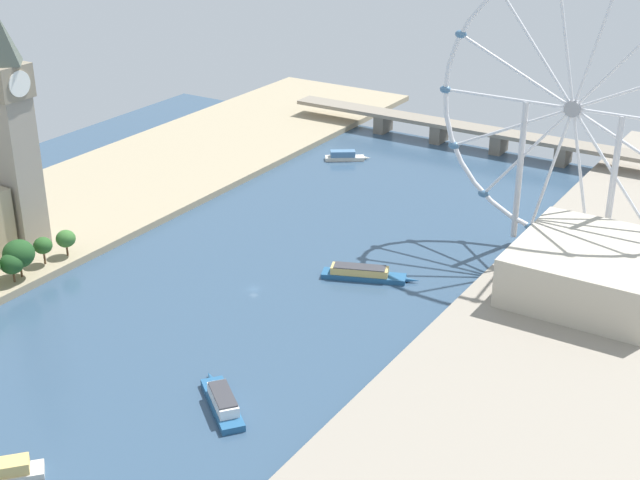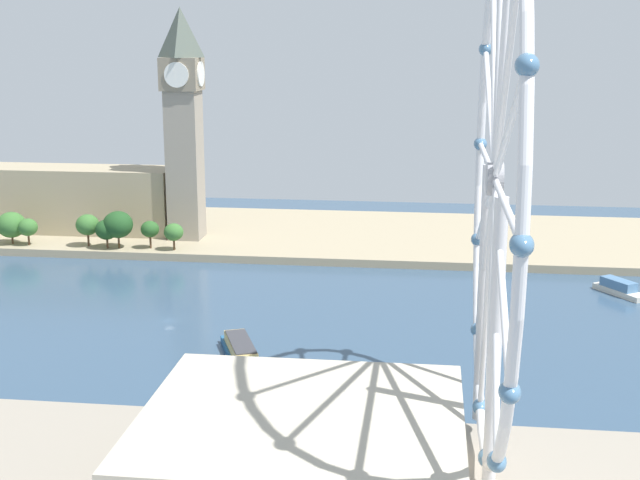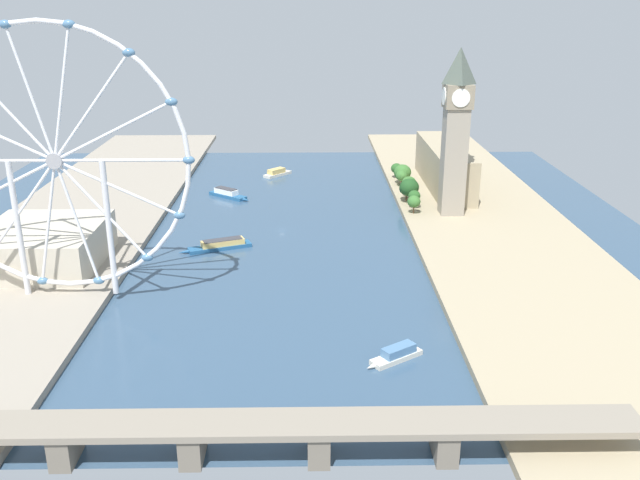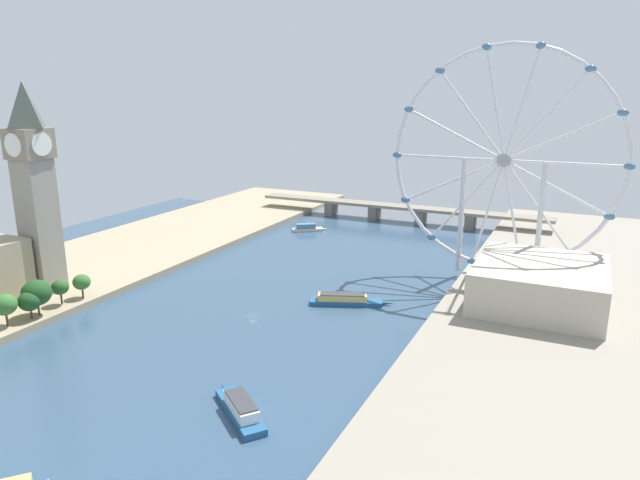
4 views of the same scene
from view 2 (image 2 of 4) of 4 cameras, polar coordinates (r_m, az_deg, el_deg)
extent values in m
plane|color=#334C66|center=(274.50, -9.65, -5.11)|extent=(396.94, 396.94, 0.00)
cube|color=tan|center=(380.07, -4.80, 0.47)|extent=(90.00, 520.00, 3.00)
cube|color=gray|center=(361.98, -8.66, 4.76)|extent=(12.79, 12.79, 59.65)
cube|color=gray|center=(358.43, -8.86, 10.49)|extent=(14.84, 14.84, 12.74)
pyramid|color=#4C564C|center=(358.01, -8.95, 13.04)|extent=(13.43, 13.43, 19.21)
cylinder|color=white|center=(356.42, -7.65, 10.51)|extent=(9.72, 0.50, 9.72)
cylinder|color=white|center=(360.59, -10.05, 10.46)|extent=(9.72, 0.50, 9.72)
cylinder|color=white|center=(351.06, -9.21, 10.42)|extent=(0.50, 9.72, 9.72)
cylinder|color=white|center=(365.81, -8.53, 10.56)|extent=(0.50, 9.72, 9.72)
cube|color=tan|center=(390.79, -16.59, 2.56)|extent=(22.00, 100.95, 27.00)
cylinder|color=#513823|center=(373.39, -19.12, 0.01)|extent=(0.80, 0.80, 3.13)
ellipsoid|color=#386B2D|center=(372.10, -19.19, 0.93)|extent=(11.39, 11.39, 10.25)
cylinder|color=#513823|center=(368.65, -18.18, 0.00)|extent=(0.80, 0.80, 4.20)
ellipsoid|color=#386B2D|center=(367.55, -18.23, 0.79)|extent=(7.66, 7.66, 6.90)
cylinder|color=#513823|center=(360.29, -14.64, 0.00)|extent=(0.80, 0.80, 4.96)
ellipsoid|color=#386B2D|center=(358.96, -14.69, 0.95)|extent=(9.13, 9.13, 8.22)
cylinder|color=#513823|center=(354.90, -13.48, -0.21)|extent=(0.80, 0.80, 4.01)
ellipsoid|color=#1E471E|center=(353.67, -13.53, 0.66)|extent=(8.77, 8.77, 7.90)
cylinder|color=#513823|center=(354.25, -12.78, -0.14)|extent=(0.80, 0.80, 4.75)
ellipsoid|color=#1E471E|center=(352.72, -12.84, 0.97)|extent=(11.62, 11.62, 10.46)
cylinder|color=#513823|center=(351.43, -10.82, -0.14)|extent=(0.80, 0.80, 4.80)
ellipsoid|color=#285623|center=(350.26, -10.86, 0.69)|extent=(7.12, 7.12, 6.40)
cylinder|color=#513823|center=(347.10, -9.34, -0.31)|extent=(0.80, 0.80, 4.12)
ellipsoid|color=#386B2D|center=(345.95, -9.37, 0.50)|extent=(7.51, 7.51, 6.76)
torus|color=silver|center=(167.75, 11.15, 3.86)|extent=(105.64, 1.95, 105.64)
cylinder|color=#99999E|center=(167.75, 11.15, 3.86)|extent=(6.22, 3.00, 6.22)
cylinder|color=silver|center=(142.31, 11.84, 2.15)|extent=(51.84, 1.17, 1.17)
cylinder|color=silver|center=(143.15, 11.97, 6.77)|extent=(47.22, 1.17, 23.55)
cylinder|color=silver|center=(149.59, 11.92, 10.51)|extent=(33.24, 1.17, 41.26)
cylinder|color=silver|center=(159.81, 11.71, 12.49)|extent=(12.68, 1.17, 50.80)
cylinder|color=silver|center=(171.32, 11.41, 12.54)|extent=(12.68, 1.17, 50.80)
cylinder|color=silver|center=(181.80, 11.10, 11.01)|extent=(33.24, 1.17, 41.26)
cylinder|color=silver|center=(189.51, 10.84, 8.38)|extent=(47.22, 1.17, 23.55)
cylinder|color=silver|center=(193.32, 10.64, 5.12)|extent=(51.84, 1.17, 1.17)
cylinder|color=silver|center=(192.70, 10.54, 1.70)|extent=(47.22, 1.17, 23.55)
cylinder|color=silver|center=(187.74, 10.55, -1.43)|extent=(33.24, 1.17, 41.26)
cylinder|color=silver|center=(179.13, 10.67, -3.83)|extent=(12.68, 1.17, 50.80)
cylinder|color=silver|center=(168.16, 10.89, -4.98)|extent=(12.68, 1.17, 50.80)
cylinder|color=silver|center=(156.76, 11.21, -4.44)|extent=(33.24, 1.17, 41.26)
cylinder|color=silver|center=(147.34, 11.55, -1.95)|extent=(47.22, 1.17, 23.55)
ellipsoid|color=teal|center=(117.09, 12.81, -0.31)|extent=(4.80, 3.20, 3.20)
ellipsoid|color=teal|center=(119.11, 13.15, 10.86)|extent=(4.80, 3.20, 3.20)
ellipsoid|color=teal|center=(212.21, 10.58, 11.95)|extent=(4.80, 3.20, 3.20)
ellipsoid|color=teal|center=(218.97, 10.26, 6.09)|extent=(4.80, 3.20, 3.20)
ellipsoid|color=teal|center=(217.88, 10.08, 0.04)|extent=(4.80, 3.20, 3.20)
ellipsoid|color=teal|center=(209.04, 10.07, -5.68)|extent=(4.80, 3.20, 3.20)
ellipsoid|color=teal|center=(193.33, 10.24, -10.49)|extent=(4.80, 3.20, 3.20)
ellipsoid|color=teal|center=(172.50, 10.63, -13.59)|extent=(4.80, 3.20, 3.20)
ellipsoid|color=teal|center=(149.50, 11.27, -13.76)|extent=(4.80, 3.20, 3.20)
ellipsoid|color=teal|center=(128.93, 12.08, -9.52)|extent=(4.80, 3.20, 3.20)
cylinder|color=silver|center=(157.45, 11.12, -7.38)|extent=(2.40, 2.40, 56.21)
cylinder|color=silver|center=(191.77, 10.42, -3.55)|extent=(2.40, 2.40, 56.21)
cube|color=#BCB29E|center=(161.87, -1.16, -13.92)|extent=(51.66, 56.34, 17.98)
cube|color=beige|center=(312.63, 18.71, -3.17)|extent=(19.58, 15.91, 1.86)
cube|color=teal|center=(312.62, 18.61, -2.69)|extent=(13.03, 11.02, 3.06)
cube|color=#235684|center=(239.86, -5.03, -7.49)|extent=(31.81, 18.00, 1.90)
cone|color=#235684|center=(223.11, -4.25, -9.12)|extent=(5.96, 3.84, 1.90)
cube|color=#DBB766|center=(240.51, -5.11, -6.85)|extent=(22.05, 13.28, 2.72)
cube|color=#38383D|center=(239.99, -5.11, -6.51)|extent=(19.96, 12.24, 0.31)
camera|label=1|loc=(329.68, -73.24, 15.82)|focal=50.96mm
camera|label=3|loc=(381.30, 54.81, 12.73)|focal=38.31mm
camera|label=4|loc=(296.88, -58.29, 8.24)|focal=32.41mm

